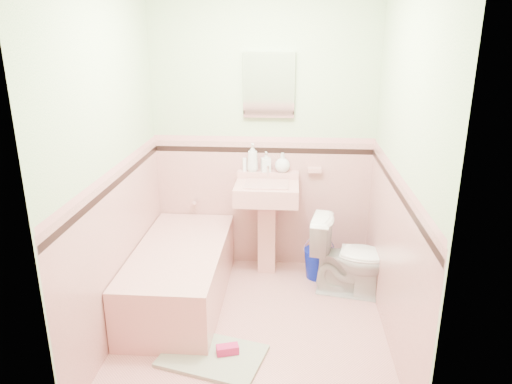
# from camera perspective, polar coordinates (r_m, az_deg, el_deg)

# --- Properties ---
(floor) EXTENTS (2.20, 2.20, 0.00)m
(floor) POSITION_cam_1_polar(r_m,az_deg,el_deg) (3.86, -0.29, -15.42)
(floor) COLOR #D9958E
(floor) RESTS_ON ground
(wall_back) EXTENTS (2.50, 0.00, 2.50)m
(wall_back) POSITION_cam_1_polar(r_m,az_deg,el_deg) (4.39, 0.84, 6.63)
(wall_back) COLOR #F9E7CB
(wall_back) RESTS_ON ground
(wall_front) EXTENTS (2.50, 0.00, 2.50)m
(wall_front) POSITION_cam_1_polar(r_m,az_deg,el_deg) (2.30, -2.55, -4.82)
(wall_front) COLOR #F9E7CB
(wall_front) RESTS_ON ground
(wall_left) EXTENTS (0.00, 2.50, 2.50)m
(wall_left) POSITION_cam_1_polar(r_m,az_deg,el_deg) (3.55, -16.66, 2.93)
(wall_left) COLOR #F9E7CB
(wall_left) RESTS_ON ground
(wall_right) EXTENTS (0.00, 2.50, 2.50)m
(wall_right) POSITION_cam_1_polar(r_m,az_deg,el_deg) (3.40, 16.74, 2.25)
(wall_right) COLOR #F9E7CB
(wall_right) RESTS_ON ground
(wainscot_back) EXTENTS (2.00, 0.00, 2.00)m
(wainscot_back) POSITION_cam_1_polar(r_m,az_deg,el_deg) (4.56, 0.79, -1.41)
(wainscot_back) COLOR #DC9B93
(wainscot_back) RESTS_ON ground
(wainscot_front) EXTENTS (2.00, 0.00, 2.00)m
(wainscot_front) POSITION_cam_1_polar(r_m,az_deg,el_deg) (2.63, -2.31, -17.81)
(wainscot_front) COLOR #DC9B93
(wainscot_front) RESTS_ON ground
(wainscot_left) EXTENTS (0.00, 2.20, 2.20)m
(wainscot_left) POSITION_cam_1_polar(r_m,az_deg,el_deg) (3.77, -15.57, -6.63)
(wainscot_left) COLOR #DC9B93
(wainscot_left) RESTS_ON ground
(wainscot_right) EXTENTS (0.00, 2.20, 2.20)m
(wainscot_right) POSITION_cam_1_polar(r_m,az_deg,el_deg) (3.63, 15.60, -7.65)
(wainscot_right) COLOR #DC9B93
(wainscot_right) RESTS_ON ground
(accent_back) EXTENTS (2.00, 0.00, 2.00)m
(accent_back) POSITION_cam_1_polar(r_m,az_deg,el_deg) (4.41, 0.82, 4.93)
(accent_back) COLOR black
(accent_back) RESTS_ON ground
(accent_front) EXTENTS (2.00, 0.00, 2.00)m
(accent_front) POSITION_cam_1_polar(r_m,az_deg,el_deg) (2.37, -2.46, -7.54)
(accent_front) COLOR black
(accent_front) RESTS_ON ground
(accent_left) EXTENTS (0.00, 2.20, 2.20)m
(accent_left) POSITION_cam_1_polar(r_m,az_deg,el_deg) (3.58, -16.20, 0.92)
(accent_left) COLOR black
(accent_left) RESTS_ON ground
(accent_right) EXTENTS (0.00, 2.20, 2.20)m
(accent_right) POSITION_cam_1_polar(r_m,az_deg,el_deg) (3.43, 16.25, 0.17)
(accent_right) COLOR black
(accent_right) RESTS_ON ground
(cap_back) EXTENTS (2.00, 0.00, 2.00)m
(cap_back) POSITION_cam_1_polar(r_m,az_deg,el_deg) (4.38, 0.83, 6.20)
(cap_back) COLOR #D9908E
(cap_back) RESTS_ON ground
(cap_front) EXTENTS (2.00, 0.00, 2.00)m
(cap_front) POSITION_cam_1_polar(r_m,az_deg,el_deg) (2.32, -2.49, -5.33)
(cap_front) COLOR #D9908E
(cap_front) RESTS_ON ground
(cap_left) EXTENTS (0.00, 2.20, 2.20)m
(cap_left) POSITION_cam_1_polar(r_m,az_deg,el_deg) (3.55, -16.34, 2.46)
(cap_left) COLOR #D9908E
(cap_left) RESTS_ON ground
(cap_right) EXTENTS (0.00, 2.20, 2.20)m
(cap_right) POSITION_cam_1_polar(r_m,az_deg,el_deg) (3.40, 16.40, 1.77)
(cap_right) COLOR #D9908E
(cap_right) RESTS_ON ground
(bathtub) EXTENTS (0.70, 1.50, 0.45)m
(bathtub) POSITION_cam_1_polar(r_m,az_deg,el_deg) (4.12, -8.82, -9.70)
(bathtub) COLOR #D4918A
(bathtub) RESTS_ON floor
(tub_faucet) EXTENTS (0.04, 0.12, 0.04)m
(tub_faucet) POSITION_cam_1_polar(r_m,az_deg,el_deg) (4.60, -7.10, -1.01)
(tub_faucet) COLOR silver
(tub_faucet) RESTS_ON wall_back
(sink) EXTENTS (0.56, 0.48, 0.87)m
(sink) POSITION_cam_1_polar(r_m,az_deg,el_deg) (4.41, 1.25, -4.43)
(sink) COLOR #D4918A
(sink) RESTS_ON floor
(sink_faucet) EXTENTS (0.02, 0.02, 0.10)m
(sink_faucet) POSITION_cam_1_polar(r_m,az_deg,el_deg) (4.37, 1.40, 2.50)
(sink_faucet) COLOR silver
(sink_faucet) RESTS_ON sink
(medicine_cabinet) EXTENTS (0.45, 0.04, 0.56)m
(medicine_cabinet) POSITION_cam_1_polar(r_m,az_deg,el_deg) (4.29, 1.53, 12.43)
(medicine_cabinet) COLOR white
(medicine_cabinet) RESTS_ON wall_back
(soap_dish) EXTENTS (0.12, 0.07, 0.04)m
(soap_dish) POSITION_cam_1_polar(r_m,az_deg,el_deg) (4.42, 6.88, 2.58)
(soap_dish) COLOR #D4918A
(soap_dish) RESTS_ON wall_back
(soap_bottle_left) EXTENTS (0.12, 0.12, 0.26)m
(soap_bottle_left) POSITION_cam_1_polar(r_m,az_deg,el_deg) (4.38, -0.41, 4.08)
(soap_bottle_left) COLOR #B2B2B2
(soap_bottle_left) RESTS_ON sink
(soap_bottle_mid) EXTENTS (0.10, 0.10, 0.18)m
(soap_bottle_mid) POSITION_cam_1_polar(r_m,az_deg,el_deg) (4.39, 1.18, 3.58)
(soap_bottle_mid) COLOR #B2B2B2
(soap_bottle_mid) RESTS_ON sink
(soap_bottle_right) EXTENTS (0.17, 0.17, 0.17)m
(soap_bottle_right) POSITION_cam_1_polar(r_m,az_deg,el_deg) (4.38, 3.13, 3.49)
(soap_bottle_right) COLOR #B2B2B2
(soap_bottle_right) RESTS_ON sink
(tube) EXTENTS (0.04, 0.04, 0.12)m
(tube) POSITION_cam_1_polar(r_m,az_deg,el_deg) (4.41, -1.35, 3.25)
(tube) COLOR white
(tube) RESTS_ON sink
(toilet) EXTENTS (0.72, 0.50, 0.68)m
(toilet) POSITION_cam_1_polar(r_m,az_deg,el_deg) (4.20, 11.08, -7.47)
(toilet) COLOR white
(toilet) RESTS_ON floor
(bucket) EXTENTS (0.33, 0.33, 0.27)m
(bucket) POSITION_cam_1_polar(r_m,az_deg,el_deg) (4.50, 7.35, -8.31)
(bucket) COLOR #041594
(bucket) RESTS_ON floor
(bath_mat) EXTENTS (0.78, 0.62, 0.03)m
(bath_mat) POSITION_cam_1_polar(r_m,az_deg,el_deg) (3.56, -5.12, -18.64)
(bath_mat) COLOR gray
(bath_mat) RESTS_ON floor
(shoe) EXTENTS (0.17, 0.11, 0.06)m
(shoe) POSITION_cam_1_polar(r_m,az_deg,el_deg) (3.53, -3.36, -17.99)
(shoe) COLOR #BF1E59
(shoe) RESTS_ON bath_mat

